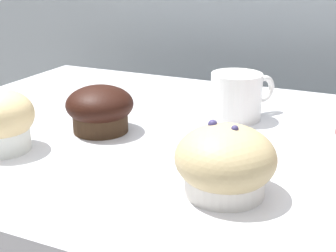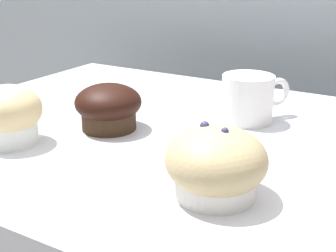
{
  "view_description": "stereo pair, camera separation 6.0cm",
  "coord_description": "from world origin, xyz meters",
  "px_view_note": "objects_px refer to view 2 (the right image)",
  "views": [
    {
      "loc": [
        0.2,
        -0.61,
        1.18
      ],
      "look_at": [
        -0.03,
        -0.09,
        0.98
      ],
      "focal_mm": 50.0,
      "sensor_mm": 36.0,
      "label": 1
    },
    {
      "loc": [
        0.26,
        -0.58,
        1.18
      ],
      "look_at": [
        -0.03,
        -0.09,
        0.98
      ],
      "focal_mm": 50.0,
      "sensor_mm": 36.0,
      "label": 2
    }
  ],
  "objects_px": {
    "muffin_front_left": "(9,115)",
    "coffee_cup": "(248,97)",
    "muffin_back_left": "(216,165)",
    "muffin_front_center": "(108,107)"
  },
  "relations": [
    {
      "from": "muffin_front_left",
      "to": "coffee_cup",
      "type": "xyz_separation_m",
      "value": [
        0.25,
        0.26,
        -0.0
      ]
    },
    {
      "from": "muffin_front_center",
      "to": "muffin_front_left",
      "type": "relative_size",
      "value": 1.09
    },
    {
      "from": "muffin_back_left",
      "to": "muffin_front_left",
      "type": "relative_size",
      "value": 1.2
    },
    {
      "from": "muffin_back_left",
      "to": "muffin_front_left",
      "type": "distance_m",
      "value": 0.32
    },
    {
      "from": "muffin_front_left",
      "to": "coffee_cup",
      "type": "relative_size",
      "value": 0.82
    },
    {
      "from": "muffin_front_center",
      "to": "muffin_front_left",
      "type": "bearing_deg",
      "value": -124.62
    },
    {
      "from": "muffin_back_left",
      "to": "coffee_cup",
      "type": "height_order",
      "value": "muffin_back_left"
    },
    {
      "from": "muffin_front_center",
      "to": "muffin_front_left",
      "type": "xyz_separation_m",
      "value": [
        -0.08,
        -0.12,
        0.01
      ]
    },
    {
      "from": "coffee_cup",
      "to": "muffin_back_left",
      "type": "bearing_deg",
      "value": -75.92
    },
    {
      "from": "muffin_front_center",
      "to": "muffin_back_left",
      "type": "height_order",
      "value": "muffin_back_left"
    }
  ]
}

